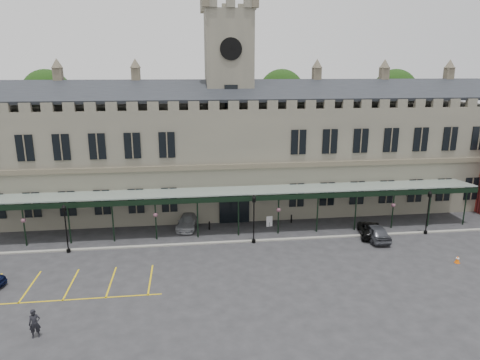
{
  "coord_description": "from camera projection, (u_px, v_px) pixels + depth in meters",
  "views": [
    {
      "loc": [
        -4.84,
        -32.17,
        16.1
      ],
      "look_at": [
        0.0,
        6.0,
        6.0
      ],
      "focal_mm": 32.0,
      "sensor_mm": 36.0,
      "label": 1
    }
  ],
  "objects": [
    {
      "name": "lamp_post_left",
      "position": [
        66.0,
        224.0,
        37.85
      ],
      "size": [
        0.43,
        0.43,
        4.55
      ],
      "color": "black",
      "rests_on": "ground"
    },
    {
      "name": "lamp_post_mid",
      "position": [
        254.0,
        215.0,
        39.93
      ],
      "size": [
        0.45,
        0.45,
        4.78
      ],
      "color": "black",
      "rests_on": "ground"
    },
    {
      "name": "car_van",
      "position": [
        371.0,
        229.0,
        42.31
      ],
      "size": [
        3.2,
        4.98,
        1.28
      ],
      "primitive_type": "imported",
      "rotation": [
        0.0,
        0.0,
        2.89
      ],
      "color": "black",
      "rests_on": "ground"
    },
    {
      "name": "lamp_post_right",
      "position": [
        428.0,
        208.0,
        42.18
      ],
      "size": [
        0.43,
        0.43,
        4.53
      ],
      "color": "black",
      "rests_on": "ground"
    },
    {
      "name": "clock_tower",
      "position": [
        229.0,
        96.0,
        47.56
      ],
      "size": [
        5.6,
        5.6,
        24.8
      ],
      "color": "#625F52",
      "rests_on": "ground"
    },
    {
      "name": "bollard_left",
      "position": [
        209.0,
        226.0,
        43.88
      ],
      "size": [
        0.15,
        0.15,
        0.86
      ],
      "primitive_type": "cylinder",
      "color": "black",
      "rests_on": "ground"
    },
    {
      "name": "station_building",
      "position": [
        229.0,
        154.0,
        49.16
      ],
      "size": [
        60.0,
        10.36,
        17.3
      ],
      "color": "#625F52",
      "rests_on": "ground"
    },
    {
      "name": "sign_board",
      "position": [
        269.0,
        222.0,
        44.68
      ],
      "size": [
        0.66,
        0.14,
        1.13
      ],
      "rotation": [
        0.0,
        0.0,
        0.14
      ],
      "color": "black",
      "rests_on": "ground"
    },
    {
      "name": "traffic_cone",
      "position": [
        457.0,
        259.0,
        36.35
      ],
      "size": [
        0.42,
        0.42,
        0.66
      ],
      "rotation": [
        0.0,
        0.0,
        0.19
      ],
      "color": "#F35E07",
      "rests_on": "ground"
    },
    {
      "name": "tree_behind_right",
      "position": [
        394.0,
        92.0,
        59.19
      ],
      "size": [
        6.0,
        6.0,
        16.0
      ],
      "color": "#332314",
      "rests_on": "ground"
    },
    {
      "name": "canopy",
      "position": [
        238.0,
        212.0,
        42.09
      ],
      "size": [
        50.0,
        4.1,
        4.3
      ],
      "color": "#8C9E93",
      "rests_on": "ground"
    },
    {
      "name": "parking_markings",
      "position": [
        70.0,
        287.0,
        32.4
      ],
      "size": [
        16.0,
        6.0,
        0.01
      ],
      "primitive_type": null,
      "color": "gold",
      "rests_on": "ground"
    },
    {
      "name": "bollard_right",
      "position": [
        291.0,
        219.0,
        45.81
      ],
      "size": [
        0.16,
        0.16,
        0.89
      ],
      "primitive_type": "cylinder",
      "color": "black",
      "rests_on": "ground"
    },
    {
      "name": "tree_behind_mid",
      "position": [
        281.0,
        93.0,
        57.25
      ],
      "size": [
        6.0,
        6.0,
        16.0
      ],
      "color": "#332314",
      "rests_on": "ground"
    },
    {
      "name": "kerb",
      "position": [
        241.0,
        241.0,
        40.8
      ],
      "size": [
        60.0,
        0.4,
        0.12
      ],
      "primitive_type": "cube",
      "color": "gray",
      "rests_on": "ground"
    },
    {
      "name": "car_right_a",
      "position": [
        375.0,
        232.0,
        41.29
      ],
      "size": [
        2.01,
        4.56,
        1.52
      ],
      "primitive_type": "imported",
      "rotation": [
        0.0,
        0.0,
        3.09
      ],
      "color": "#3E4046",
      "rests_on": "ground"
    },
    {
      "name": "car_taxi",
      "position": [
        187.0,
        221.0,
        44.36
      ],
      "size": [
        2.61,
        4.85,
        1.34
      ],
      "primitive_type": "imported",
      "rotation": [
        0.0,
        0.0,
        -0.17
      ],
      "color": "#A5A7AD",
      "rests_on": "ground"
    },
    {
      "name": "person_a",
      "position": [
        35.0,
        324.0,
        26.17
      ],
      "size": [
        0.78,
        0.62,
        1.87
      ],
      "primitive_type": "imported",
      "rotation": [
        0.0,
        0.0,
        0.28
      ],
      "color": "black",
      "rests_on": "ground"
    },
    {
      "name": "ground",
      "position": [
        249.0,
        268.0,
        35.54
      ],
      "size": [
        140.0,
        140.0,
        0.0
      ],
      "primitive_type": "plane",
      "color": "#28282A"
    },
    {
      "name": "tree_behind_left",
      "position": [
        47.0,
        95.0,
        53.6
      ],
      "size": [
        6.0,
        6.0,
        16.0
      ],
      "color": "#332314",
      "rests_on": "ground"
    }
  ]
}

